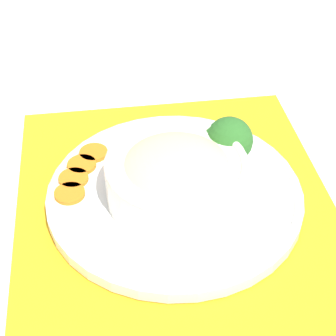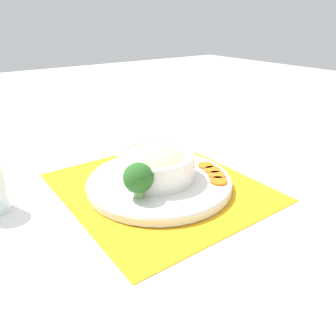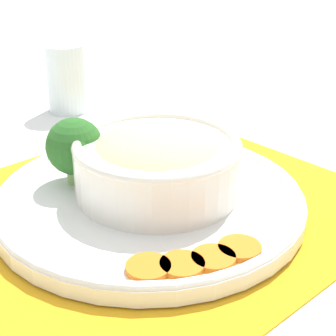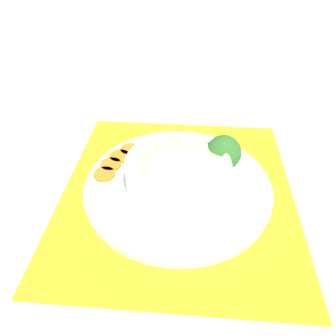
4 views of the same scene
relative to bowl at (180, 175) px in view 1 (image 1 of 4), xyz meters
The scene contains 9 objects.
ground_plane 0.06m from the bowl, 110.60° to the left, with size 4.00×4.00×0.00m, color white.
placemat 0.05m from the bowl, 110.60° to the left, with size 0.41×0.45×0.00m.
plate 0.04m from the bowl, 110.60° to the left, with size 0.33×0.33×0.02m.
bowl is the anchor object (origin of this frame).
broccoli_floret 0.09m from the bowl, 34.79° to the left, with size 0.06×0.06×0.07m.
carrot_slice_near 0.15m from the bowl, 136.06° to the left, with size 0.04×0.04×0.01m.
carrot_slice_middle 0.15m from the bowl, 147.63° to the left, with size 0.04×0.04×0.01m.
carrot_slice_far 0.14m from the bowl, 159.32° to the left, with size 0.04×0.04×0.01m.
carrot_slice_extra 0.14m from the bowl, behind, with size 0.04×0.04×0.01m.
Camera 1 is at (-0.08, -0.52, 0.50)m, focal length 60.00 mm.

